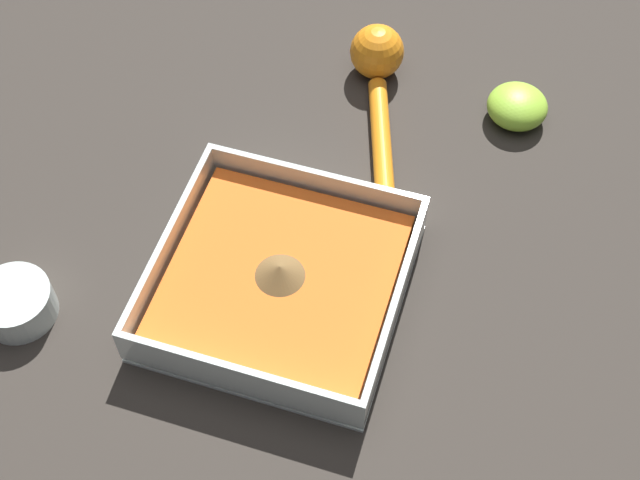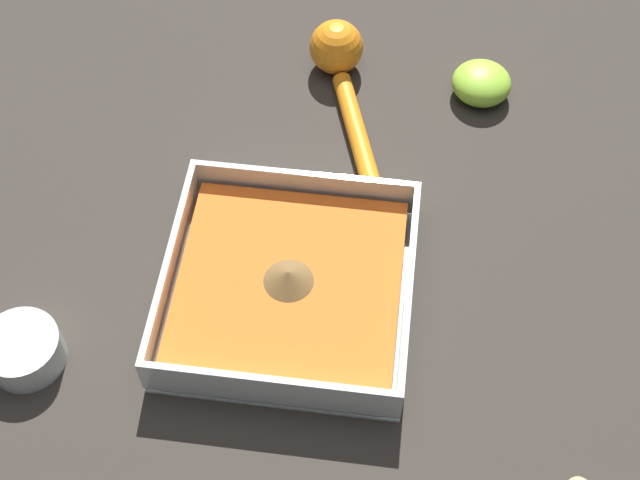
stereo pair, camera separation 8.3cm
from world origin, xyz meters
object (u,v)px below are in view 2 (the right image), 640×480
Objects in this scene: square_dish at (289,288)px; lemon_half at (481,83)px; spice_bowl at (24,351)px; lemon_squeezer at (341,66)px.

square_dish reaches higher than lemon_half.
spice_bowl is at bearing -46.19° from lemon_half.
square_dish is 0.24m from spice_bowl.
square_dish is 0.28m from lemon_squeezer.
spice_bowl is 0.44m from lemon_squeezer.
lemon_squeezer is (-0.37, 0.24, 0.01)m from spice_bowl.
lemon_half is at bearing -107.82° from lemon_squeezer.
lemon_half is at bearing 133.81° from spice_bowl.
square_dish reaches higher than spice_bowl.
lemon_squeezer reaches higher than lemon_half.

